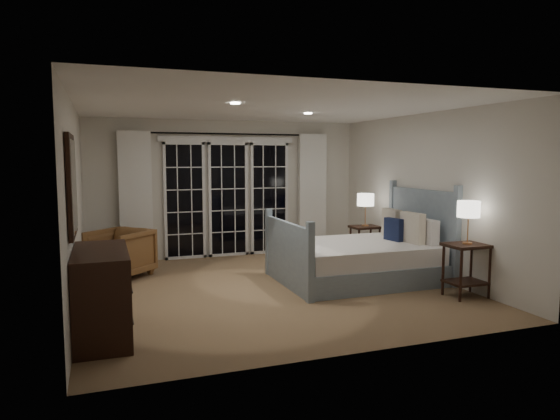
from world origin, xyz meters
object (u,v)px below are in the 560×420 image
object	(u,v)px
nightstand_right	(365,238)
dresser	(102,293)
bed	(361,258)
lamp_right	(366,200)
armchair	(120,253)
lamp_left	(469,210)
nightstand_left	(467,262)

from	to	relation	value
nightstand_right	dresser	xyz separation A→B (m)	(-4.37, -2.39, 0.04)
bed	lamp_right	xyz separation A→B (m)	(0.73, 1.18, 0.75)
lamp_right	armchair	distance (m)	4.17
lamp_left	armchair	size ratio (longest dim) A/B	0.69
nightstand_left	nightstand_right	size ratio (longest dim) A/B	1.12
armchair	bed	bearing A→B (deg)	23.04
nightstand_right	lamp_left	world-z (taller)	lamp_left
bed	nightstand_left	size ratio (longest dim) A/B	3.25
nightstand_left	armchair	world-z (taller)	armchair
nightstand_left	lamp_right	size ratio (longest dim) A/B	1.24
dresser	armchair	bearing A→B (deg)	84.22
bed	armchair	bearing A→B (deg)	157.46
bed	nightstand_right	world-z (taller)	bed
nightstand_right	lamp_right	distance (m)	0.67
nightstand_left	lamp_left	bearing A→B (deg)	180.00
armchair	dresser	world-z (taller)	dresser
nightstand_left	lamp_left	distance (m)	0.68
nightstand_left	lamp_right	xyz separation A→B (m)	(-0.13, 2.45, 0.61)
lamp_left	lamp_right	distance (m)	2.45
bed	nightstand_left	distance (m)	1.53
lamp_right	nightstand_left	bearing A→B (deg)	-87.03
nightstand_left	armchair	distance (m)	5.01
bed	armchair	distance (m)	3.66
lamp_left	bed	bearing A→B (deg)	124.05
lamp_right	dresser	xyz separation A→B (m)	(-4.37, -2.39, -0.63)
armchair	lamp_left	bearing A→B (deg)	13.37
nightstand_left	nightstand_right	bearing A→B (deg)	92.97
bed	nightstand_left	bearing A→B (deg)	-55.95
lamp_right	dresser	distance (m)	5.02
lamp_right	dresser	bearing A→B (deg)	-151.30
nightstand_left	dresser	size ratio (longest dim) A/B	0.56
nightstand_right	nightstand_left	bearing A→B (deg)	-87.03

